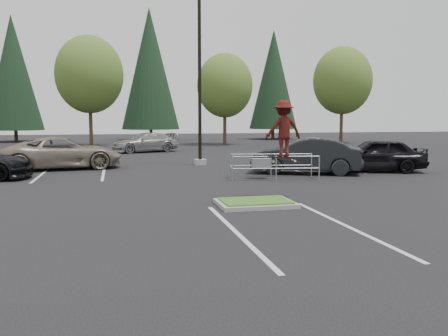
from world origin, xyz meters
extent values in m
plane|color=black|center=(0.00, 0.00, 0.00)|extent=(120.00, 120.00, 0.00)
cube|color=gray|center=(0.00, 0.00, 0.06)|extent=(2.20, 1.60, 0.12)
cube|color=#205B1C|center=(0.00, 0.00, 0.13)|extent=(1.95, 1.35, 0.05)
cube|color=beige|center=(-4.50, 9.00, 0.00)|extent=(0.12, 5.20, 0.01)
cube|color=beige|center=(-7.20, 9.00, 0.00)|extent=(0.12, 5.20, 0.01)
cube|color=beige|center=(4.50, 9.00, 0.00)|extent=(0.12, 5.20, 0.01)
cube|color=beige|center=(7.20, 9.00, 0.00)|extent=(0.12, 5.20, 0.01)
cube|color=beige|center=(9.90, 9.00, 0.00)|extent=(0.12, 5.20, 0.01)
cube|color=beige|center=(-1.35, -3.00, 0.00)|extent=(0.12, 6.00, 0.01)
cube|color=beige|center=(1.35, -3.00, 0.00)|extent=(0.12, 6.00, 0.01)
cube|color=gray|center=(0.50, 12.00, 0.15)|extent=(0.60, 0.60, 0.30)
cylinder|color=black|center=(0.50, 12.00, 5.00)|extent=(0.18, 0.18, 10.00)
cylinder|color=#38281C|center=(-6.00, 30.50, 1.75)|extent=(0.32, 0.32, 3.50)
ellipsoid|color=#3C6B27|center=(-6.00, 30.50, 6.26)|extent=(5.89, 5.89, 6.77)
sphere|color=#3C6B27|center=(-5.40, 30.20, 5.52)|extent=(3.68, 3.68, 3.68)
sphere|color=#3C6B27|center=(-6.50, 30.90, 5.70)|extent=(4.05, 4.05, 4.05)
cylinder|color=#38281C|center=(6.00, 29.80, 1.52)|extent=(0.32, 0.32, 3.04)
ellipsoid|color=#3C6B27|center=(6.00, 29.80, 5.44)|extent=(5.12, 5.12, 5.89)
sphere|color=#3C6B27|center=(6.60, 29.50, 4.80)|extent=(3.20, 3.20, 3.20)
sphere|color=#3C6B27|center=(5.50, 30.20, 4.96)|extent=(3.52, 3.52, 3.52)
cylinder|color=#38281C|center=(18.00, 30.30, 1.71)|extent=(0.32, 0.32, 3.42)
ellipsoid|color=#3C6B27|center=(18.00, 30.30, 6.12)|extent=(5.76, 5.76, 6.62)
sphere|color=#3C6B27|center=(18.60, 30.00, 5.40)|extent=(3.60, 3.60, 3.60)
sphere|color=#3C6B27|center=(17.50, 30.70, 5.58)|extent=(3.96, 3.96, 3.96)
cylinder|color=#38281C|center=(-14.00, 40.00, 0.60)|extent=(0.36, 0.36, 1.20)
cone|color=black|center=(-14.00, 40.00, 7.10)|extent=(5.72, 5.72, 11.80)
cylinder|color=#38281C|center=(0.00, 40.50, 0.60)|extent=(0.36, 0.36, 1.20)
cone|color=black|center=(0.00, 40.50, 7.85)|extent=(6.38, 6.38, 13.30)
cylinder|color=#38281C|center=(14.00, 39.50, 0.60)|extent=(0.36, 0.36, 1.20)
cone|color=black|center=(14.00, 39.50, 6.85)|extent=(5.50, 5.50, 11.30)
cylinder|color=#979BA0|center=(0.65, 5.34, 0.51)|extent=(0.05, 0.05, 1.02)
cylinder|color=#979BA0|center=(0.84, 6.57, 0.51)|extent=(0.05, 0.05, 1.02)
cylinder|color=#979BA0|center=(2.40, 5.06, 0.51)|extent=(0.05, 0.05, 1.02)
cylinder|color=#979BA0|center=(2.60, 6.29, 0.51)|extent=(0.05, 0.05, 1.02)
cylinder|color=#979BA0|center=(4.16, 4.79, 0.51)|extent=(0.05, 0.05, 1.02)
cylinder|color=#979BA0|center=(4.35, 6.01, 0.51)|extent=(0.05, 0.05, 1.02)
cylinder|color=#979BA0|center=(2.40, 5.06, 0.49)|extent=(3.51, 0.60, 0.04)
cylinder|color=#979BA0|center=(2.40, 5.06, 0.98)|extent=(3.51, 0.60, 0.04)
cylinder|color=#979BA0|center=(2.60, 6.29, 0.49)|extent=(3.51, 0.60, 0.04)
cylinder|color=#979BA0|center=(2.60, 6.29, 0.98)|extent=(3.51, 0.60, 0.04)
cube|color=#979BA0|center=(1.97, 5.76, 0.64)|extent=(0.82, 0.57, 0.43)
cube|color=black|center=(1.20, 1.00, 1.26)|extent=(1.18, 0.43, 0.32)
cylinder|color=beige|center=(0.84, 0.88, 1.19)|extent=(0.07, 0.04, 0.07)
cylinder|color=beige|center=(0.84, 1.12, 1.19)|extent=(0.07, 0.04, 0.07)
cylinder|color=beige|center=(1.56, 0.88, 1.19)|extent=(0.07, 0.04, 0.07)
cylinder|color=beige|center=(1.56, 1.12, 1.19)|extent=(0.07, 0.04, 0.07)
imported|color=maroon|center=(1.20, 1.00, 2.20)|extent=(1.19, 0.73, 1.79)
imported|color=gray|center=(-6.50, 11.50, 0.79)|extent=(6.01, 3.42, 1.58)
imported|color=black|center=(4.50, 7.00, 0.81)|extent=(5.21, 3.52, 1.63)
imported|color=black|center=(8.00, 7.00, 0.79)|extent=(4.98, 3.09, 1.58)
imported|color=gray|center=(-1.73, 22.00, 0.71)|extent=(5.27, 3.52, 1.42)
camera|label=1|loc=(-3.95, -13.07, 2.58)|focal=38.00mm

